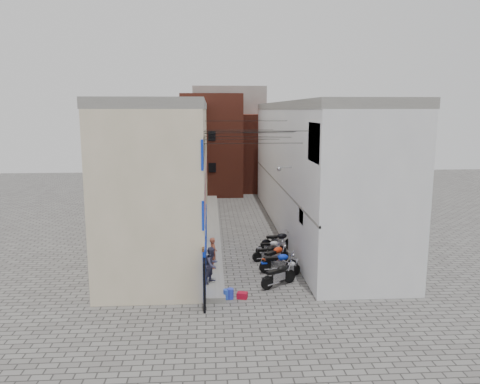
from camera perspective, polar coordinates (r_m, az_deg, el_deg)
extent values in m
plane|color=#5E5B59|center=(21.44, 2.64, -13.29)|extent=(90.00, 90.00, 0.00)
cube|color=gray|center=(33.62, -3.30, -4.39)|extent=(0.90, 26.00, 0.25)
cube|color=beige|center=(32.95, -8.52, 2.53)|extent=(5.00, 26.00, 8.50)
cube|color=#B4656D|center=(32.87, -4.23, 2.16)|extent=(0.10, 26.00, 0.80)
cube|color=#0D30CC|center=(25.49, -4.26, -6.36)|extent=(0.12, 10.20, 2.40)
cube|color=#0D30CC|center=(24.67, -4.43, 2.59)|extent=(0.10, 10.20, 4.00)
cube|color=gray|center=(32.68, -8.72, 10.38)|extent=(5.10, 26.00, 0.50)
cube|color=black|center=(20.53, -4.35, -11.07)|extent=(0.10, 1.20, 2.20)
cube|color=silver|center=(33.62, 8.74, 2.68)|extent=(5.00, 26.00, 8.50)
cube|color=#0D30CC|center=(21.65, 9.10, 5.98)|extent=(0.10, 2.40, 1.80)
cube|color=white|center=(24.66, 7.59, -2.90)|extent=(0.08, 1.00, 0.70)
cylinder|color=#B2B2B7|center=(27.12, 5.62, 3.03)|extent=(0.80, 0.06, 0.06)
sphere|color=#B2B2B7|center=(27.07, 4.78, 2.82)|extent=(0.28, 0.28, 0.28)
cube|color=gray|center=(33.36, 8.95, 10.37)|extent=(5.10, 26.00, 0.50)
cube|color=gray|center=(33.30, 4.56, 1.21)|extent=(0.10, 26.00, 0.12)
cube|color=maroon|center=(47.69, -3.45, 5.81)|extent=(6.00, 6.00, 10.00)
cube|color=maroon|center=(50.04, 2.30, 4.87)|extent=(5.00, 6.00, 8.00)
cube|color=gray|center=(53.69, -1.35, 6.83)|extent=(8.00, 5.00, 11.00)
cube|color=black|center=(45.40, -0.86, 0.79)|extent=(2.00, 0.30, 2.40)
cylinder|color=black|center=(21.70, 2.21, 7.43)|extent=(5.20, 0.02, 0.02)
cylinder|color=black|center=(23.73, 1.70, 5.96)|extent=(5.20, 0.02, 0.02)
cylinder|color=black|center=(26.19, 1.18, 7.22)|extent=(5.20, 0.02, 0.02)
cylinder|color=black|center=(28.66, 0.76, 8.66)|extent=(5.20, 0.02, 0.02)
cylinder|color=black|center=(31.70, 0.33, 6.44)|extent=(5.20, 0.02, 0.02)
cylinder|color=black|center=(34.67, -0.03, 7.57)|extent=(5.20, 0.02, 0.02)
cylinder|color=black|center=(24.69, 1.49, 7.28)|extent=(5.65, 2.07, 0.02)
cylinder|color=black|center=(27.70, 0.92, 6.75)|extent=(5.80, 1.58, 0.02)
imported|color=brown|center=(24.75, -3.28, -7.41)|extent=(0.45, 0.64, 1.64)
imported|color=#383855|center=(22.74, -3.46, -8.85)|extent=(1.04, 1.08, 1.76)
cylinder|color=blue|center=(21.70, -1.67, -12.35)|extent=(0.31, 0.31, 0.44)
cylinder|color=#2739C7|center=(21.70, -1.20, -12.29)|extent=(0.33, 0.33, 0.48)
cube|color=#AA0C24|center=(21.77, 0.28, -12.49)|extent=(0.53, 0.46, 0.28)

